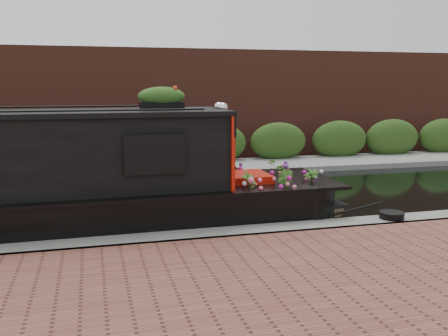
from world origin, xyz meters
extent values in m
plane|color=black|center=(0.00, 0.00, 0.00)|extent=(80.00, 80.00, 0.00)
cube|color=slate|center=(0.00, -3.30, 0.00)|extent=(40.00, 0.60, 0.50)
cube|color=slate|center=(0.00, 4.20, 0.00)|extent=(40.00, 2.40, 0.34)
cube|color=#284517|center=(0.00, 5.10, 0.00)|extent=(40.00, 1.10, 2.80)
cube|color=#5B2A1E|center=(0.00, 7.20, 0.00)|extent=(40.00, 1.00, 8.00)
cube|color=#B21407|center=(0.37, -1.95, 1.47)|extent=(0.09, 1.81, 1.40)
cube|color=black|center=(-1.00, -2.87, 1.55)|extent=(0.93, 0.04, 0.57)
cube|color=#B21407|center=(0.91, -1.95, 0.72)|extent=(0.84, 0.94, 0.52)
sphere|color=silver|center=(0.38, -2.09, 2.29)|extent=(0.19, 0.19, 0.19)
sphere|color=silver|center=(0.38, -1.80, 2.29)|extent=(0.19, 0.19, 0.19)
cube|color=black|center=(-0.74, -1.95, 2.33)|extent=(0.80, 0.27, 0.14)
ellipsoid|color=red|center=(-0.74, -1.95, 2.52)|extent=(0.88, 0.28, 0.25)
imported|color=#30591D|center=(0.73, -2.65, 0.82)|extent=(0.45, 0.42, 0.70)
imported|color=#30591D|center=(1.44, -2.63, 0.80)|extent=(0.35, 0.41, 0.67)
imported|color=#30591D|center=(1.83, -1.43, 0.80)|extent=(0.79, 0.77, 0.66)
imported|color=#30591D|center=(2.13, -2.30, 0.77)|extent=(0.46, 0.46, 0.60)
imported|color=#30591D|center=(0.84, -1.23, 0.81)|extent=(0.29, 0.39, 0.68)
cylinder|color=brown|center=(2.82, -1.95, 0.16)|extent=(0.33, 0.35, 0.33)
cylinder|color=black|center=(3.33, -3.28, 0.31)|extent=(0.46, 0.46, 0.12)
camera|label=1|loc=(-2.02, -11.17, 2.71)|focal=40.00mm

